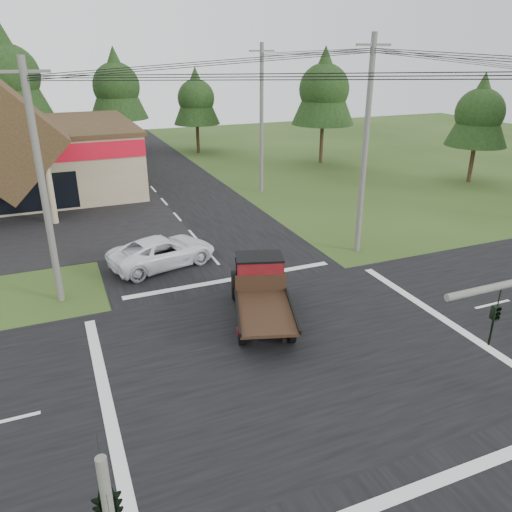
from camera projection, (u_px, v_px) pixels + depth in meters
ground at (294, 352)px, 19.01m from camera, size 120.00×120.00×0.00m
road_ns at (295, 352)px, 19.00m from camera, size 12.00×120.00×0.02m
road_ew at (295, 352)px, 19.00m from camera, size 120.00×12.00×0.02m
traffic_signal_corner at (105, 489)px, 8.75m from camera, size 0.53×2.48×4.40m
utility_pole_nw at (42, 186)px, 20.94m from camera, size 2.00×0.30×10.50m
utility_pole_ne at (365, 147)px, 26.41m from camera, size 2.00×0.30×11.50m
utility_pole_n at (262, 119)px, 38.42m from camera, size 2.00×0.30×11.20m
tree_row_c at (8, 72)px, 47.12m from camera, size 7.28×7.28×13.13m
tree_row_d at (116, 84)px, 52.03m from camera, size 6.16×6.16×11.11m
tree_row_e at (196, 96)px, 53.67m from camera, size 5.04×5.04×9.09m
tree_side_ne at (324, 87)px, 48.16m from camera, size 6.16×6.16×11.11m
tree_side_e_near at (480, 110)px, 41.27m from camera, size 5.04×5.04×9.09m
antique_flatbed_truck at (262, 294)px, 20.80m from camera, size 3.99×6.42×2.51m
white_pickup at (163, 251)px, 26.39m from camera, size 6.14×3.94×1.58m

